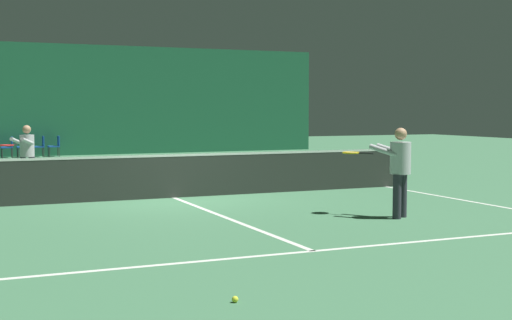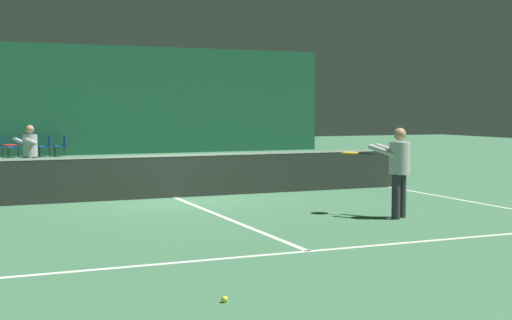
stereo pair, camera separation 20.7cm
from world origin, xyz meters
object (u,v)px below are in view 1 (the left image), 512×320
Objects in this scene: tennis_net at (174,174)px; player_far at (26,151)px; player_near at (398,165)px; courtside_chair_3 at (40,145)px; courtside_chair_4 at (56,145)px; courtside_chair_2 at (25,145)px; courtside_chair_1 at (9,146)px; tennis_ball at (235,299)px.

player_far is (-2.71, 3.57, 0.38)m from tennis_net.
tennis_net is 5.19m from player_near.
courtside_chair_3 and courtside_chair_4 have the same top height.
courtside_chair_2 is at bearing -151.06° from player_far.
player_far is 11.65m from courtside_chair_4.
player_far is 11.55m from courtside_chair_3.
courtside_chair_3 is at bearing 90.00° from courtside_chair_2.
courtside_chair_1 is 0.60m from courtside_chair_2.
tennis_net reaches higher than courtside_chair_1.
tennis_net is 15.00m from courtside_chair_4.
tennis_net is at bearing 76.96° from tennis_ball.
courtside_chair_4 is 23.41m from tennis_ball.
tennis_net is 14.29× the size of courtside_chair_4.
player_far is 1.83× the size of courtside_chair_1.
player_near reaches higher than tennis_net.
courtside_chair_3 is 12.73× the size of tennis_ball.
player_far reaches higher than courtside_chair_4.
tennis_net is 15.15m from courtside_chair_1.
courtside_chair_1 is 1.00× the size of courtside_chair_3.
courtside_chair_1 reaches higher than tennis_ball.
courtside_chair_3 is at bearing -154.04° from player_far.
player_near reaches higher than courtside_chair_3.
tennis_ball is (-1.53, -23.35, -0.45)m from courtside_chair_4.
player_far is 1.83× the size of courtside_chair_3.
player_far is 1.83× the size of courtside_chair_2.
courtside_chair_4 is (1.81, 0.00, 0.00)m from courtside_chair_1.
player_near is 1.04× the size of player_far.
tennis_net is at bearing 8.42° from courtside_chair_1.
player_near is at bearing 14.54° from courtside_chair_1.
tennis_net is at bearing 1.57° from courtside_chair_4.
tennis_net is at bearing 3.87° from courtside_chair_3.
player_far is at bearing -8.42° from courtside_chair_3.
tennis_ball is (-0.32, -23.35, -0.45)m from courtside_chair_2.
courtside_chair_2 is at bearing 96.15° from tennis_net.
courtside_chair_2 reaches higher than tennis_ball.
courtside_chair_1 and courtside_chair_2 have the same top height.
courtside_chair_2 is (1.09, 11.42, -0.41)m from player_far.
courtside_chair_2 is at bearing 90.00° from courtside_chair_1.
player_far is 23.23× the size of tennis_ball.
tennis_net is at bearing 6.15° from courtside_chair_2.
courtside_chair_4 is at bearing 90.00° from courtside_chair_1.
courtside_chair_3 is at bearing -90.00° from courtside_chair_4.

